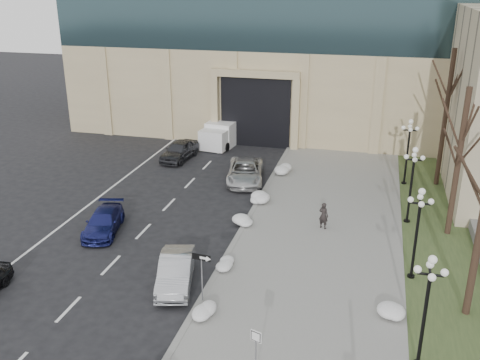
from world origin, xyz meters
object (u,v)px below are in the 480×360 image
object	(u,v)px
car_c	(104,222)
lamppost_b	(418,222)
one_way_sign	(205,264)
lamppost_a	(427,297)
car_d	(245,171)
lamppost_d	(409,143)
car_e	(179,150)
box_truck	(226,131)
lamppost_c	(412,175)
pedestrian	(324,216)
car_b	(176,271)
keep_sign	(256,344)

from	to	relation	value
car_c	lamppost_b	distance (m)	17.16
one_way_sign	lamppost_a	bearing A→B (deg)	-6.12
car_d	lamppost_d	bearing A→B (deg)	-0.14
car_e	car_c	bearing A→B (deg)	-82.65
car_d	box_truck	xyz separation A→B (m)	(-3.98, 8.90, 0.27)
car_d	lamppost_b	size ratio (longest dim) A/B	1.12
lamppost_c	pedestrian	bearing A→B (deg)	-155.38
car_c	car_d	distance (m)	11.58
car_b	pedestrian	xyz separation A→B (m)	(6.15, 7.68, 0.20)
lamppost_a	lamppost_b	size ratio (longest dim) A/B	1.00
car_b	lamppost_a	size ratio (longest dim) A/B	0.91
lamppost_a	lamppost_c	size ratio (longest dim) A/B	1.00
car_c	lamppost_d	size ratio (longest dim) A/B	0.91
car_c	lamppost_b	xyz separation A→B (m)	(16.96, -0.90, 2.45)
car_b	keep_sign	world-z (taller)	keep_sign
car_e	box_truck	size ratio (longest dim) A/B	0.66
lamppost_d	car_b	bearing A→B (deg)	-123.70
lamppost_b	lamppost_c	xyz separation A→B (m)	(0.00, 6.50, 0.00)
car_d	car_e	xyz separation A→B (m)	(-6.29, 3.42, 0.02)
lamppost_b	car_d	bearing A→B (deg)	135.51
car_b	lamppost_c	size ratio (longest dim) A/B	0.91
car_b	one_way_sign	xyz separation A→B (m)	(1.86, -1.17, 1.32)
car_e	keep_sign	xyz separation A→B (m)	(11.57, -22.94, 0.77)
pedestrian	lamppost_a	size ratio (longest dim) A/B	0.34
pedestrian	lamppost_a	world-z (taller)	lamppost_a
car_e	lamppost_a	xyz separation A→B (m)	(17.35, -20.79, 2.31)
keep_sign	lamppost_c	world-z (taller)	lamppost_c
car_d	lamppost_d	xyz separation A→B (m)	(11.06, 2.13, 2.33)
keep_sign	lamppost_d	xyz separation A→B (m)	(5.78, 21.65, 1.54)
lamppost_a	lamppost_d	xyz separation A→B (m)	(0.00, 19.50, 0.00)
car_c	lamppost_a	size ratio (longest dim) A/B	0.91
car_c	lamppost_d	distance (m)	20.98
car_d	box_truck	bearing A→B (deg)	103.05
car_d	car_e	bearing A→B (deg)	140.42
lamppost_c	lamppost_d	world-z (taller)	same
car_b	box_truck	bearing A→B (deg)	85.35
keep_sign	lamppost_c	bearing A→B (deg)	87.93
lamppost_c	lamppost_d	xyz separation A→B (m)	(0.00, 6.50, 0.00)
pedestrian	keep_sign	world-z (taller)	keep_sign
one_way_sign	lamppost_c	xyz separation A→B (m)	(9.05, 11.03, 1.04)
car_c	one_way_sign	world-z (taller)	one_way_sign
car_c	lamppost_b	size ratio (longest dim) A/B	0.91
pedestrian	one_way_sign	world-z (taller)	one_way_sign
box_truck	lamppost_a	bearing A→B (deg)	-52.83
lamppost_a	box_truck	bearing A→B (deg)	119.80
car_b	lamppost_b	bearing A→B (deg)	2.33
car_e	lamppost_d	world-z (taller)	lamppost_d
car_d	lamppost_a	size ratio (longest dim) A/B	1.12
pedestrian	lamppost_a	xyz separation A→B (m)	(4.76, -10.82, 2.16)
box_truck	lamppost_d	bearing A→B (deg)	-16.86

